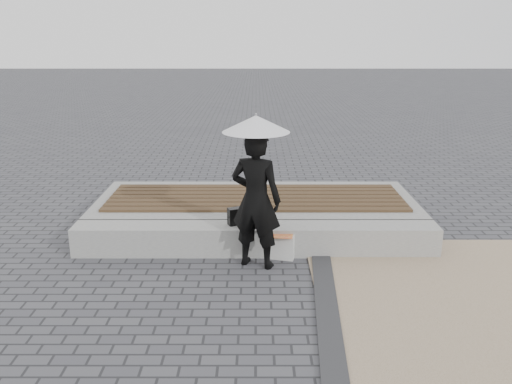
{
  "coord_description": "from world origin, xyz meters",
  "views": [
    {
      "loc": [
        0.0,
        -5.27,
        2.94
      ],
      "look_at": [
        0.0,
        1.17,
        1.0
      ],
      "focal_mm": 37.51,
      "sensor_mm": 36.0,
      "label": 1
    }
  ],
  "objects_px": {
    "canvas_tote": "(282,247)",
    "woman": "(256,200)",
    "parasol": "(256,124)",
    "handbag": "(240,216)",
    "seating_ledge": "(256,238)"
  },
  "relations": [
    {
      "from": "woman",
      "to": "parasol",
      "type": "height_order",
      "value": "parasol"
    },
    {
      "from": "woman",
      "to": "handbag",
      "type": "distance_m",
      "value": 0.65
    },
    {
      "from": "canvas_tote",
      "to": "parasol",
      "type": "bearing_deg",
      "value": -135.6
    },
    {
      "from": "seating_ledge",
      "to": "canvas_tote",
      "type": "xyz_separation_m",
      "value": [
        0.35,
        -0.22,
        -0.03
      ]
    },
    {
      "from": "woman",
      "to": "seating_ledge",
      "type": "bearing_deg",
      "value": -69.8
    },
    {
      "from": "woman",
      "to": "parasol",
      "type": "relative_size",
      "value": 1.68
    },
    {
      "from": "seating_ledge",
      "to": "handbag",
      "type": "relative_size",
      "value": 14.85
    },
    {
      "from": "parasol",
      "to": "woman",
      "type": "bearing_deg",
      "value": -90.22
    },
    {
      "from": "parasol",
      "to": "handbag",
      "type": "xyz_separation_m",
      "value": [
        -0.22,
        0.47,
        -1.35
      ]
    },
    {
      "from": "parasol",
      "to": "handbag",
      "type": "height_order",
      "value": "parasol"
    },
    {
      "from": "seating_ledge",
      "to": "handbag",
      "type": "xyz_separation_m",
      "value": [
        -0.22,
        0.04,
        0.32
      ]
    },
    {
      "from": "seating_ledge",
      "to": "canvas_tote",
      "type": "bearing_deg",
      "value": -32.46
    },
    {
      "from": "seating_ledge",
      "to": "woman",
      "type": "bearing_deg",
      "value": -89.58
    },
    {
      "from": "canvas_tote",
      "to": "woman",
      "type": "bearing_deg",
      "value": -135.6
    },
    {
      "from": "woman",
      "to": "parasol",
      "type": "distance_m",
      "value": 0.97
    }
  ]
}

